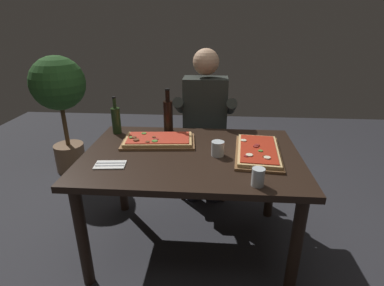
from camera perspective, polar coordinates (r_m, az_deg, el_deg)
ground_plane at (r=2.36m, az=-0.09°, el=-18.51°), size 6.40×6.40×0.00m
dining_table at (r=2.00m, az=-0.11°, el=-4.40°), size 1.40×0.96×0.74m
pizza_rectangular_front at (r=2.12m, az=-6.42°, el=0.53°), size 0.53×0.33×0.05m
pizza_rectangular_left at (r=1.98m, az=12.42°, el=-1.52°), size 0.33×0.55×0.05m
wine_bottle_dark at (r=2.31m, az=-4.58°, el=5.39°), size 0.07×0.07×0.33m
oil_bottle_amber at (r=2.34m, az=-14.23°, el=4.31°), size 0.07×0.07×0.28m
tumbler_near_camera at (r=1.60m, az=12.45°, el=-6.33°), size 0.07×0.07×0.10m
tumbler_far_side at (r=1.91m, az=4.90°, el=-1.22°), size 0.08×0.08×0.09m
napkin_cutlery_set at (r=1.86m, az=-15.29°, el=-4.02°), size 0.19×0.13×0.01m
diner_chair at (r=2.84m, az=2.47°, el=0.51°), size 0.44×0.44×0.87m
seated_diner at (r=2.64m, az=2.47°, el=4.70°), size 0.53×0.41×1.33m
potted_plant_corner at (r=3.34m, az=-23.82°, el=8.23°), size 0.54×0.54×1.23m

